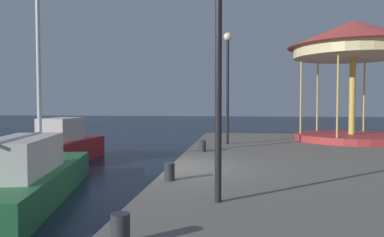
# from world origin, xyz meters

# --- Properties ---
(ground_plane) EXTENTS (120.00, 120.00, 0.00)m
(ground_plane) POSITION_xyz_m (0.00, 0.00, 0.00)
(ground_plane) COLOR black
(motorboat_red) EXTENTS (1.81, 4.57, 1.92)m
(motorboat_red) POSITION_xyz_m (-5.55, 5.11, 0.71)
(motorboat_red) COLOR maroon
(motorboat_red) RESTS_ON ground
(sailboat_green) EXTENTS (3.30, 7.14, 6.88)m
(sailboat_green) POSITION_xyz_m (-3.52, -1.04, 0.64)
(sailboat_green) COLOR #236638
(sailboat_green) RESTS_ON ground
(carousel) EXTENTS (5.94, 5.94, 5.56)m
(carousel) POSITION_xyz_m (7.13, 8.04, 4.96)
(carousel) COLOR #B23333
(carousel) RESTS_ON quay_dock
(lamp_post_near_edge) EXTENTS (0.36, 0.36, 4.11)m
(lamp_post_near_edge) POSITION_xyz_m (1.55, -3.47, 3.63)
(lamp_post_near_edge) COLOR black
(lamp_post_near_edge) RESTS_ON quay_dock
(lamp_post_mid_promenade) EXTENTS (0.36, 0.36, 4.72)m
(lamp_post_mid_promenade) POSITION_xyz_m (1.43, 5.79, 3.99)
(lamp_post_mid_promenade) COLOR black
(lamp_post_mid_promenade) RESTS_ON quay_dock
(bollard_south) EXTENTS (0.24, 0.24, 0.40)m
(bollard_south) POSITION_xyz_m (0.47, -5.64, 1.00)
(bollard_south) COLOR #2D2D33
(bollard_south) RESTS_ON quay_dock
(bollard_north) EXTENTS (0.24, 0.24, 0.40)m
(bollard_north) POSITION_xyz_m (0.61, 3.29, 1.00)
(bollard_north) COLOR #2D2D33
(bollard_north) RESTS_ON quay_dock
(bollard_center) EXTENTS (0.24, 0.24, 0.40)m
(bollard_center) POSITION_xyz_m (0.35, -1.76, 1.00)
(bollard_center) COLOR #2D2D33
(bollard_center) RESTS_ON quay_dock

